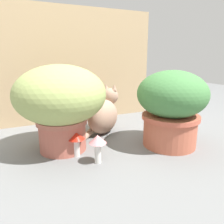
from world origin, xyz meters
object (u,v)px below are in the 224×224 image
(cat, at_px, (104,114))
(mushroom_ornament_pink, at_px, (98,143))
(mushroom_ornament_red, at_px, (76,139))
(grass_planter, at_px, (61,101))
(leafy_planter, at_px, (171,105))

(cat, relative_size, mushroom_ornament_pink, 2.62)
(cat, height_order, mushroom_ornament_red, cat)
(cat, distance_m, mushroom_ornament_red, 0.38)
(grass_planter, xyz_separation_m, mushroom_ornament_red, (0.04, -0.11, -0.18))
(leafy_planter, bearing_deg, cat, 125.22)
(mushroom_ornament_red, bearing_deg, grass_planter, 110.73)
(leafy_planter, height_order, cat, leafy_planter)
(cat, xyz_separation_m, mushroom_ornament_red, (-0.26, -0.27, -0.03))
(mushroom_ornament_red, bearing_deg, cat, 46.12)
(mushroom_ornament_pink, bearing_deg, leafy_planter, 3.84)
(grass_planter, distance_m, mushroom_ornament_red, 0.21)
(cat, relative_size, mushroom_ornament_red, 2.83)
(grass_planter, relative_size, leafy_planter, 1.11)
(mushroom_ornament_red, bearing_deg, leafy_planter, -8.80)
(cat, bearing_deg, mushroom_ornament_red, -133.88)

